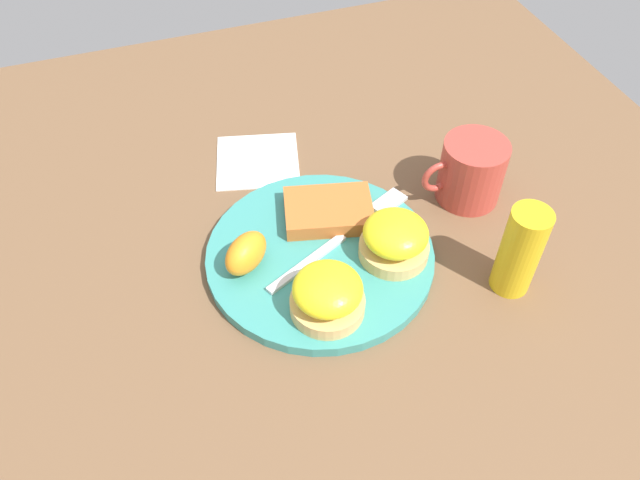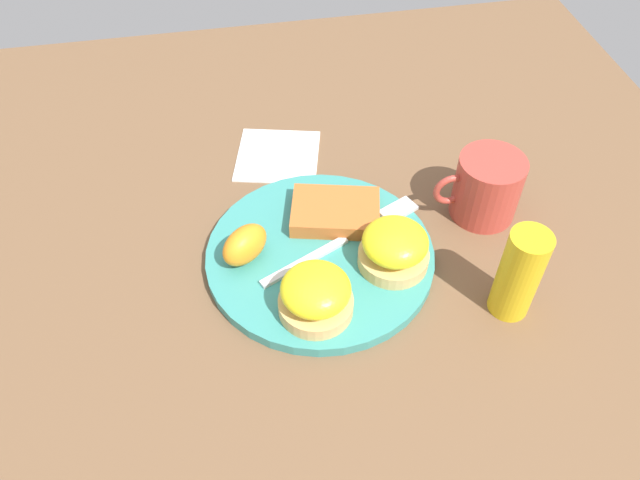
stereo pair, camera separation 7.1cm
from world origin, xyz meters
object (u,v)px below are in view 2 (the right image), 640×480
object	(u,v)px
condiment_bottle	(519,274)
sandwich_benedict_right	(394,247)
hashbrown_patty	(335,212)
orange_wedge	(245,245)
fork	(352,236)
sandwich_benedict_left	(316,295)
cup	(486,187)

from	to	relation	value
condiment_bottle	sandwich_benedict_right	bearing A→B (deg)	-33.06
hashbrown_patty	orange_wedge	bearing A→B (deg)	20.98
hashbrown_patty	orange_wedge	xyz separation A→B (m)	(0.11, 0.04, 0.01)
sandwich_benedict_right	fork	size ratio (longest dim) A/B	0.39
sandwich_benedict_right	fork	distance (m)	0.06
sandwich_benedict_left	sandwich_benedict_right	size ratio (longest dim) A/B	1.00
sandwich_benedict_left	cup	world-z (taller)	cup
sandwich_benedict_right	cup	bearing A→B (deg)	-151.80
sandwich_benedict_left	condiment_bottle	distance (m)	0.21
hashbrown_patty	fork	bearing A→B (deg)	109.81
sandwich_benedict_right	cup	distance (m)	0.15
sandwich_benedict_left	cup	size ratio (longest dim) A/B	0.74
orange_wedge	cup	world-z (taller)	cup
fork	condiment_bottle	xyz separation A→B (m)	(-0.15, 0.12, 0.04)
cup	condiment_bottle	world-z (taller)	condiment_bottle
orange_wedge	condiment_bottle	world-z (taller)	condiment_bottle
cup	fork	bearing A→B (deg)	8.28
condiment_bottle	sandwich_benedict_left	bearing A→B (deg)	-6.71
fork	cup	distance (m)	0.17
hashbrown_patty	condiment_bottle	distance (m)	0.23
sandwich_benedict_right	condiment_bottle	bearing A→B (deg)	146.94
hashbrown_patty	condiment_bottle	world-z (taller)	condiment_bottle
sandwich_benedict_left	fork	size ratio (longest dim) A/B	0.39
orange_wedge	fork	bearing A→B (deg)	-176.10
cup	sandwich_benedict_right	bearing A→B (deg)	28.20
hashbrown_patty	fork	size ratio (longest dim) A/B	0.51
sandwich_benedict_left	sandwich_benedict_right	bearing A→B (deg)	-153.73
sandwich_benedict_left	orange_wedge	world-z (taller)	sandwich_benedict_left
sandwich_benedict_right	cup	world-z (taller)	cup
sandwich_benedict_right	hashbrown_patty	world-z (taller)	sandwich_benedict_right
orange_wedge	hashbrown_patty	bearing A→B (deg)	-159.02
sandwich_benedict_right	hashbrown_patty	size ratio (longest dim) A/B	0.76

